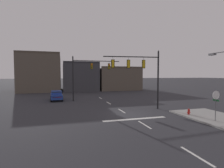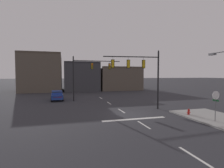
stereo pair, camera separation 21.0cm
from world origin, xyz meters
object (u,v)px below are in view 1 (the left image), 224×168
(signal_mast_far_side, at_px, (87,71))
(fire_hydrant, at_px, (189,113))
(car_lot_nearside, at_px, (56,95))
(signal_mast_near_side, at_px, (141,70))
(stop_sign, at_px, (216,99))

(signal_mast_far_side, bearing_deg, fire_hydrant, -58.24)
(fire_hydrant, bearing_deg, signal_mast_far_side, 121.76)
(car_lot_nearside, bearing_deg, signal_mast_near_side, -46.18)
(signal_mast_near_side, bearing_deg, stop_sign, -63.17)
(car_lot_nearside, bearing_deg, fire_hydrant, -48.42)
(signal_mast_near_side, height_order, car_lot_nearside, signal_mast_near_side)
(fire_hydrant, bearing_deg, car_lot_nearside, 131.58)
(signal_mast_far_side, distance_m, stop_sign, 19.21)
(signal_mast_far_side, xyz_separation_m, stop_sign, (9.07, -16.71, -2.73))
(signal_mast_near_side, relative_size, fire_hydrant, 9.65)
(signal_mast_far_side, distance_m, car_lot_nearside, 6.50)
(signal_mast_far_side, xyz_separation_m, car_lot_nearside, (-4.92, 1.35, -4.02))
(signal_mast_near_side, bearing_deg, signal_mast_far_side, 119.76)
(stop_sign, relative_size, fire_hydrant, 3.77)
(signal_mast_near_side, relative_size, signal_mast_far_side, 0.90)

